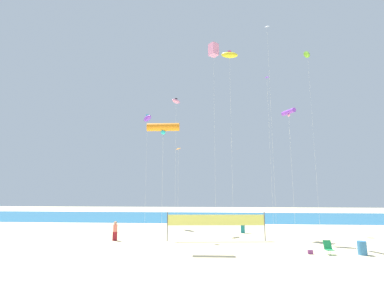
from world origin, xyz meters
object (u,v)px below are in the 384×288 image
at_px(kite_pink_inflatable, 176,102).
at_px(kite_lime_delta, 308,55).
at_px(beachgoer_coral_shirt, 115,230).
at_px(beach_handbag, 310,252).
at_px(trash_barrel, 362,248).
at_px(kite_violet_inflatable, 147,118).
at_px(kite_violet_diamond, 267,82).
at_px(kite_pink_box, 213,50).
at_px(kite_violet_tube, 289,112).
at_px(beachgoer_charcoal_shirt, 243,223).
at_px(folding_beach_chair, 328,247).
at_px(volleyball_net, 216,221).
at_px(kite_orange_diamond, 178,152).
at_px(kite_yellow_inflatable, 229,55).
at_px(kite_white_diamond, 268,40).
at_px(kite_orange_tube, 163,127).

xyz_separation_m(kite_pink_inflatable, kite_lime_delta, (16.45, 3.66, 7.05)).
bearing_deg(beachgoer_coral_shirt, beach_handbag, -126.84).
height_order(trash_barrel, kite_violet_inflatable, kite_violet_inflatable).
distance_m(kite_pink_inflatable, kite_violet_diamond, 11.21).
distance_m(kite_violet_inflatable, kite_pink_box, 11.92).
distance_m(kite_violet_inflatable, kite_violet_tube, 18.74).
height_order(kite_pink_inflatable, kite_lime_delta, kite_lime_delta).
bearing_deg(kite_pink_inflatable, beachgoer_charcoal_shirt, -10.02).
height_order(beachgoer_coral_shirt, kite_lime_delta, kite_lime_delta).
bearing_deg(folding_beach_chair, kite_pink_inflatable, 173.38).
distance_m(volleyball_net, kite_orange_diamond, 7.07).
relative_size(folding_beach_chair, kite_pink_inflatable, 0.06).
xyz_separation_m(volleyball_net, kite_pink_box, (0.01, 5.61, 18.76)).
height_order(beachgoer_charcoal_shirt, volleyball_net, volleyball_net).
bearing_deg(trash_barrel, kite_yellow_inflatable, 135.47).
bearing_deg(volleyball_net, kite_lime_delta, 38.85).
distance_m(kite_orange_diamond, kite_violet_tube, 10.40).
relative_size(kite_orange_diamond, kite_white_diamond, 0.38).
bearing_deg(beachgoer_charcoal_shirt, kite_white_diamond, 19.23).
xyz_separation_m(kite_violet_inflatable, kite_white_diamond, (14.41, -6.80, 6.62)).
xyz_separation_m(kite_orange_tube, kite_violet_tube, (10.57, 2.32, 1.68)).
distance_m(beach_handbag, kite_yellow_inflatable, 20.46).
relative_size(kite_orange_tube, kite_white_diamond, 0.44).
bearing_deg(folding_beach_chair, beachgoer_charcoal_shirt, 152.14).
xyz_separation_m(beachgoer_charcoal_shirt, folding_beach_chair, (4.74, -9.46, -0.49)).
bearing_deg(beach_handbag, folding_beach_chair, 0.09).
relative_size(volleyball_net, kite_pink_inflatable, 0.57).
xyz_separation_m(beachgoer_charcoal_shirt, volleyball_net, (-2.73, -4.81, 0.68)).
bearing_deg(kite_orange_diamond, beach_handbag, -28.45).
bearing_deg(kite_orange_diamond, kite_orange_tube, -101.49).
bearing_deg(folding_beach_chair, kite_orange_diamond, -170.22).
relative_size(beachgoer_coral_shirt, beach_handbag, 4.85).
bearing_deg(kite_yellow_inflatable, kite_lime_delta, 32.19).
xyz_separation_m(kite_orange_tube, kite_yellow_inflatable, (5.86, 6.33, 9.21)).
bearing_deg(beachgoer_coral_shirt, kite_pink_box, -76.32).
relative_size(folding_beach_chair, trash_barrel, 1.01).
height_order(beachgoer_coral_shirt, kite_yellow_inflatable, kite_yellow_inflatable).
height_order(kite_orange_diamond, kite_lime_delta, kite_lime_delta).
height_order(beachgoer_coral_shirt, beach_handbag, beachgoer_coral_shirt).
distance_m(beachgoer_coral_shirt, kite_orange_diamond, 8.78).
bearing_deg(kite_yellow_inflatable, kite_orange_diamond, -153.05).
xyz_separation_m(beachgoer_coral_shirt, beachgoer_charcoal_shirt, (11.42, 5.27, 0.09)).
relative_size(beachgoer_coral_shirt, kite_orange_diamond, 0.20).
relative_size(beachgoer_coral_shirt, kite_white_diamond, 0.07).
xyz_separation_m(volleyball_net, kite_violet_tube, (6.40, -0.83, 9.29)).
bearing_deg(kite_violet_inflatable, kite_lime_delta, -0.89).
bearing_deg(kite_yellow_inflatable, kite_white_diamond, 0.81).
xyz_separation_m(kite_violet_tube, kite_white_diamond, (-0.64, 4.07, 9.20)).
bearing_deg(kite_orange_diamond, kite_pink_inflatable, 100.01).
xyz_separation_m(volleyball_net, kite_yellow_inflatable, (1.69, 3.19, 16.83)).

